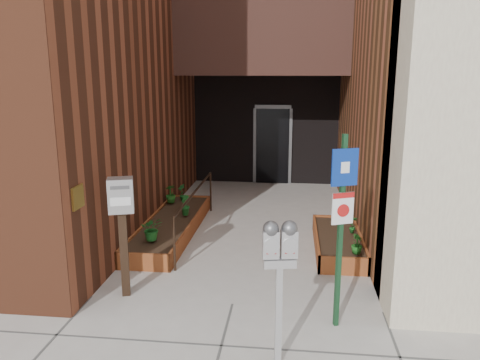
% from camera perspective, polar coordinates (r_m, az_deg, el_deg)
% --- Properties ---
extents(ground, '(80.00, 80.00, 0.00)m').
position_cam_1_polar(ground, '(6.57, -0.94, -14.90)').
color(ground, '#9E9991').
rests_on(ground, ground).
extents(planter_left, '(0.90, 3.60, 0.30)m').
position_cam_1_polar(planter_left, '(9.25, -8.37, -5.69)').
color(planter_left, brown).
rests_on(planter_left, ground).
extents(planter_right, '(0.80, 2.20, 0.30)m').
position_cam_1_polar(planter_right, '(8.53, 11.83, -7.47)').
color(planter_right, brown).
rests_on(planter_right, ground).
extents(handrail, '(0.04, 3.34, 0.90)m').
position_cam_1_polar(handrail, '(8.91, -5.47, -2.21)').
color(handrail, black).
rests_on(handrail, ground).
extents(parking_meter, '(0.37, 0.20, 1.61)m').
position_cam_1_polar(parking_meter, '(4.88, 4.86, -9.05)').
color(parking_meter, '#B2B2B5').
rests_on(parking_meter, ground).
extents(sign_post, '(0.31, 0.15, 2.39)m').
position_cam_1_polar(sign_post, '(5.63, 12.31, -3.86)').
color(sign_post, '#153C20').
rests_on(sign_post, ground).
extents(payment_dropbox, '(0.40, 0.34, 1.69)m').
position_cam_1_polar(payment_dropbox, '(6.57, -14.22, -3.80)').
color(payment_dropbox, black).
rests_on(payment_dropbox, ground).
extents(shrub_left_a, '(0.46, 0.46, 0.40)m').
position_cam_1_polar(shrub_left_a, '(8.07, -10.67, -5.84)').
color(shrub_left_a, '#1C6320').
rests_on(shrub_left_a, planter_left).
extents(shrub_left_b, '(0.30, 0.30, 0.39)m').
position_cam_1_polar(shrub_left_b, '(9.37, -6.73, -3.07)').
color(shrub_left_b, '#1A5D1F').
rests_on(shrub_left_b, planter_left).
extents(shrub_left_c, '(0.31, 0.31, 0.40)m').
position_cam_1_polar(shrub_left_c, '(10.28, -8.44, -1.66)').
color(shrub_left_c, '#1D5A19').
rests_on(shrub_left_c, planter_left).
extents(shrub_left_d, '(0.26, 0.26, 0.36)m').
position_cam_1_polar(shrub_left_d, '(10.48, -7.12, -1.45)').
color(shrub_left_d, '#19571E').
rests_on(shrub_left_d, planter_left).
extents(shrub_right_a, '(0.24, 0.24, 0.31)m').
position_cam_1_polar(shrub_right_a, '(7.60, 14.07, -7.56)').
color(shrub_right_a, '#185117').
rests_on(shrub_right_a, planter_right).
extents(shrub_right_b, '(0.21, 0.21, 0.32)m').
position_cam_1_polar(shrub_right_b, '(8.52, 13.57, -5.25)').
color(shrub_right_b, '#18541B').
rests_on(shrub_right_b, planter_right).
extents(shrub_right_c, '(0.38, 0.38, 0.32)m').
position_cam_1_polar(shrub_right_c, '(9.28, 11.94, -3.67)').
color(shrub_right_c, '#2B5F1B').
rests_on(shrub_right_c, planter_right).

